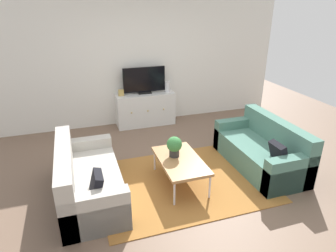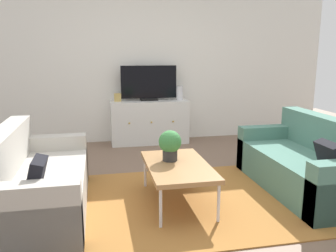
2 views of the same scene
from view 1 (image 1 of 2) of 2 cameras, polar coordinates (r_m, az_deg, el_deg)
The scene contains 11 objects.
ground_plane at distance 4.73m, azimuth 2.23°, elevation -9.73°, with size 10.00×10.00×0.00m, color brown.
wall_back at distance 6.54m, azimuth -5.54°, elevation 12.29°, with size 6.40×0.12×2.70m, color silver.
area_rug at distance 4.61m, azimuth 2.89°, elevation -10.63°, with size 2.50×1.90×0.01m, color #9E662D.
couch_left_side at distance 4.27m, azimuth -15.81°, elevation -10.31°, with size 0.80×1.68×0.79m.
couch_right_side at distance 5.13m, azimuth 17.91°, elevation -4.62°, with size 0.80×1.68×0.79m.
coffee_table at distance 4.38m, azimuth 2.38°, elevation -6.79°, with size 0.60×1.04×0.41m.
potted_plant at distance 4.37m, azimuth 1.22°, elevation -3.81°, with size 0.23×0.23×0.31m.
tv_console at distance 6.54m, azimuth -4.40°, elevation 3.28°, with size 1.26×0.47×0.71m.
flat_screen_tv at distance 6.37m, azimuth -4.62°, elevation 8.74°, with size 0.91×0.16×0.57m.
glass_vase at distance 6.53m, azimuth -0.14°, elevation 7.65°, with size 0.11×0.11×0.23m, color silver.
mantel_clock at distance 6.31m, azimuth -9.05°, elevation 6.35°, with size 0.11×0.07×0.13m, color tan.
Camera 1 is at (-1.42, -3.71, 2.56)m, focal length 31.60 mm.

